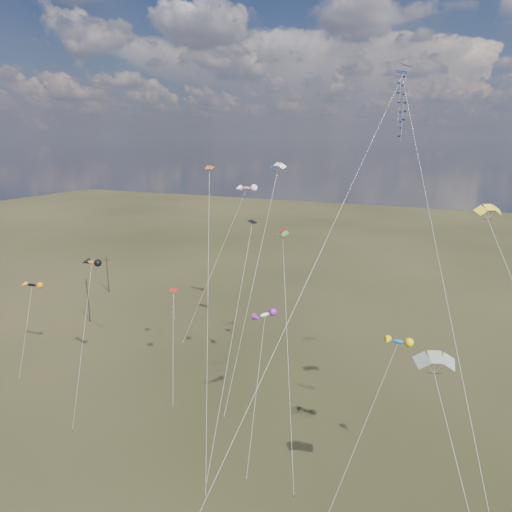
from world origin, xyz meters
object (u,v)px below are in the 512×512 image
at_px(utility_pole_far, 108,274).
at_px(parafoil_yellow, 490,209).
at_px(diamond_black_high, 392,126).
at_px(novelty_black_orange, 32,285).
at_px(utility_pole_near, 88,300).

bearing_deg(utility_pole_far, parafoil_yellow, -21.89).
height_order(diamond_black_high, novelty_black_orange, diamond_black_high).
relative_size(utility_pole_far, novelty_black_orange, 0.68).
relative_size(utility_pole_near, novelty_black_orange, 0.68).
distance_m(utility_pole_far, novelty_black_orange, 30.59).
xyz_separation_m(utility_pole_near, utility_pole_far, (-8.00, 14.00, 0.00)).
relative_size(utility_pole_near, parafoil_yellow, 0.30).
bearing_deg(utility_pole_far, utility_pole_near, -60.26).
bearing_deg(diamond_black_high, parafoil_yellow, -12.28).
height_order(utility_pole_near, utility_pole_far, same).
height_order(utility_pole_near, parafoil_yellow, parafoil_yellow).
distance_m(utility_pole_near, novelty_black_orange, 15.68).
relative_size(utility_pole_far, diamond_black_high, 0.21).
xyz_separation_m(diamond_black_high, parafoil_yellow, (9.02, -1.96, -7.07)).
bearing_deg(utility_pole_near, diamond_black_high, -12.72).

